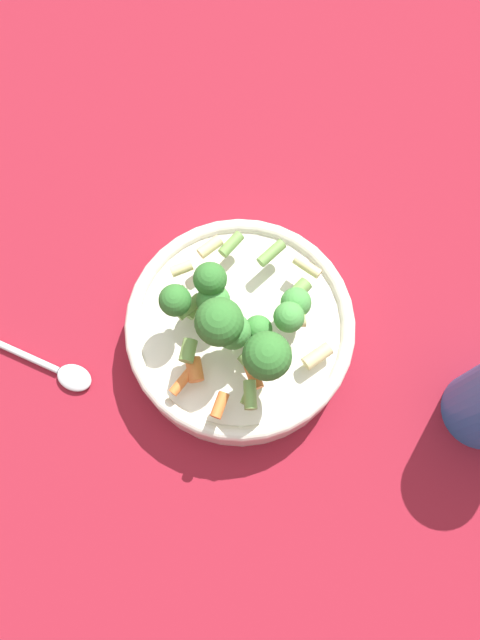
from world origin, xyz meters
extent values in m
plane|color=maroon|center=(0.00, 0.00, 0.00)|extent=(3.00, 3.00, 0.00)
cylinder|color=silver|center=(0.00, 0.00, 0.02)|extent=(0.22, 0.22, 0.05)
torus|color=silver|center=(0.00, 0.00, 0.05)|extent=(0.22, 0.22, 0.01)
cylinder|color=#8CB766|center=(0.05, 0.00, 0.06)|extent=(0.01, 0.01, 0.01)
sphere|color=#479342|center=(0.05, 0.00, 0.08)|extent=(0.03, 0.03, 0.03)
cylinder|color=#8CB766|center=(0.04, -0.02, 0.07)|extent=(0.01, 0.01, 0.01)
sphere|color=#479342|center=(0.04, -0.02, 0.09)|extent=(0.03, 0.03, 0.03)
cylinder|color=#8CB766|center=(-0.02, 0.02, 0.06)|extent=(0.01, 0.01, 0.01)
sphere|color=#479342|center=(-0.02, 0.02, 0.08)|extent=(0.03, 0.03, 0.03)
cylinder|color=#8CB766|center=(0.01, -0.05, 0.08)|extent=(0.01, 0.01, 0.02)
sphere|color=#33722D|center=(0.01, -0.05, 0.11)|extent=(0.04, 0.04, 0.04)
cylinder|color=#8CB766|center=(0.01, -0.02, 0.06)|extent=(0.01, 0.01, 0.01)
sphere|color=#3D8438|center=(0.01, -0.02, 0.07)|extent=(0.03, 0.03, 0.03)
cylinder|color=#8CB766|center=(-0.05, 0.02, 0.08)|extent=(0.01, 0.01, 0.01)
sphere|color=#33722D|center=(-0.05, 0.02, 0.10)|extent=(0.03, 0.03, 0.03)
cylinder|color=#8CB766|center=(-0.02, 0.03, 0.08)|extent=(0.01, 0.01, 0.01)
sphere|color=#33722D|center=(-0.02, 0.03, 0.10)|extent=(0.03, 0.03, 0.03)
cylinder|color=#8CB766|center=(-0.02, -0.01, 0.08)|extent=(0.01, 0.01, 0.02)
sphere|color=#33722D|center=(-0.02, -0.01, 0.11)|extent=(0.04, 0.04, 0.04)
cylinder|color=#8CB766|center=(-0.01, -0.02, 0.07)|extent=(0.01, 0.01, 0.01)
sphere|color=#479342|center=(-0.01, -0.02, 0.09)|extent=(0.03, 0.03, 0.03)
cylinder|color=orange|center=(0.00, -0.06, 0.07)|extent=(0.01, 0.03, 0.01)
cylinder|color=#729E4C|center=(0.00, -0.04, 0.07)|extent=(0.02, 0.03, 0.01)
cylinder|color=#729E4C|center=(0.04, 0.06, 0.07)|extent=(0.03, 0.02, 0.01)
cylinder|color=#729E4C|center=(-0.05, -0.02, 0.08)|extent=(0.02, 0.02, 0.01)
cylinder|color=#729E4C|center=(-0.02, 0.02, 0.07)|extent=(0.03, 0.02, 0.01)
cylinder|color=#729E4C|center=(-0.01, -0.07, 0.06)|extent=(0.02, 0.02, 0.01)
cylinder|color=beige|center=(-0.02, 0.04, 0.07)|extent=(0.02, 0.02, 0.01)
cylinder|color=orange|center=(-0.05, -0.04, 0.06)|extent=(0.02, 0.02, 0.01)
cylinder|color=#729E4C|center=(-0.04, 0.02, 0.06)|extent=(0.02, 0.02, 0.01)
cylinder|color=#729E4C|center=(-0.04, 0.02, 0.07)|extent=(0.03, 0.02, 0.01)
cylinder|color=beige|center=(0.07, 0.03, 0.07)|extent=(0.03, 0.03, 0.01)
cylinder|color=#729E4C|center=(-0.01, -0.07, 0.08)|extent=(0.02, 0.03, 0.01)
cylinder|color=beige|center=(-0.01, 0.07, 0.08)|extent=(0.03, 0.02, 0.01)
cylinder|color=beige|center=(0.05, -0.02, 0.08)|extent=(0.02, 0.02, 0.01)
cylinder|color=orange|center=(-0.06, -0.05, 0.06)|extent=(0.03, 0.02, 0.01)
cylinder|color=beige|center=(-0.04, 0.06, 0.07)|extent=(0.02, 0.01, 0.01)
cylinder|color=#729E4C|center=(0.01, 0.07, 0.07)|extent=(0.03, 0.02, 0.01)
cylinder|color=beige|center=(0.06, -0.05, 0.06)|extent=(0.03, 0.02, 0.01)
cylinder|color=#729E4C|center=(0.06, 0.01, 0.07)|extent=(0.03, 0.03, 0.01)
cylinder|color=orange|center=(-0.03, -0.08, 0.07)|extent=(0.02, 0.02, 0.01)
ellipsoid|color=silver|center=(-0.17, -0.01, 0.01)|extent=(0.04, 0.04, 0.01)
camera|label=1|loc=(-0.04, -0.16, 0.62)|focal=35.00mm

